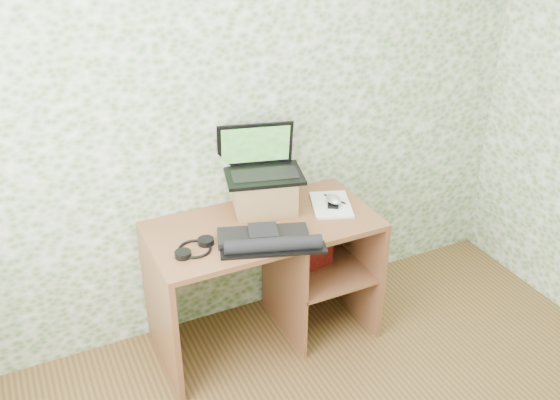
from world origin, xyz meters
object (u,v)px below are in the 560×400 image
laptop (260,163)px  notepad (331,205)px  desk (274,260)px  keyboard (268,240)px  riser (264,193)px

laptop → notepad: bearing=-12.1°
desk → laptop: (-0.00, 0.16, 0.53)m
keyboard → laptop: bearing=89.1°
riser → keyboard: size_ratio=0.61×
desk → notepad: (0.34, -0.01, 0.28)m
desk → riser: (-0.00, 0.12, 0.37)m
desk → laptop: size_ratio=2.59×
desk → notepad: bearing=-2.1°
desk → riser: 0.38m
desk → riser: bearing=92.4°
riser → notepad: 0.38m
desk → keyboard: size_ratio=2.29×
desk → keyboard: bearing=-122.1°
desk → notepad: 0.44m
laptop → notepad: size_ratio=1.58×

